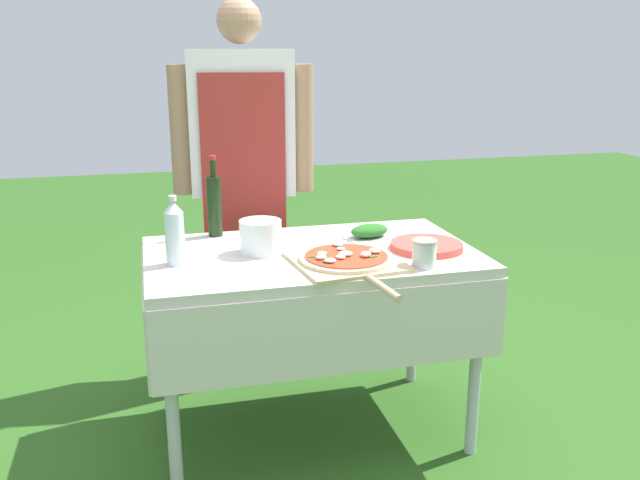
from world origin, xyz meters
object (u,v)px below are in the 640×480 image
object	(u,v)px
sauce_jar	(424,255)
herb_container	(369,232)
plate_stack	(427,246)
water_bottle	(175,233)
oil_bottle	(214,204)
person_cook	(243,160)
prep_table	(311,275)
pizza_on_peel	(347,260)
mixing_tub	(260,237)

from	to	relation	value
sauce_jar	herb_container	bearing A→B (deg)	99.37
plate_stack	sauce_jar	bearing A→B (deg)	-115.80
sauce_jar	water_bottle	bearing A→B (deg)	163.41
oil_bottle	herb_container	xyz separation A→B (m)	(0.57, -0.19, -0.10)
person_cook	sauce_jar	size ratio (longest dim) A/B	17.28
prep_table	person_cook	xyz separation A→B (m)	(-0.14, 0.65, 0.33)
person_cook	pizza_on_peel	distance (m)	0.89
sauce_jar	prep_table	bearing A→B (deg)	139.68
oil_bottle	plate_stack	xyz separation A→B (m)	(0.73, -0.38, -0.11)
prep_table	plate_stack	xyz separation A→B (m)	(0.41, -0.08, 0.10)
herb_container	mixing_tub	xyz separation A→B (m)	(-0.44, -0.08, 0.03)
person_cook	sauce_jar	bearing A→B (deg)	124.49
plate_stack	pizza_on_peel	bearing A→B (deg)	-163.63
pizza_on_peel	mixing_tub	distance (m)	0.34
pizza_on_peel	herb_container	world-z (taller)	herb_container
person_cook	water_bottle	size ratio (longest dim) A/B	6.88
water_bottle	plate_stack	bearing A→B (deg)	-3.05
herb_container	sauce_jar	bearing A→B (deg)	-80.63
oil_bottle	water_bottle	distance (m)	0.37
person_cook	water_bottle	world-z (taller)	person_cook
pizza_on_peel	mixing_tub	bearing A→B (deg)	135.11
person_cook	plate_stack	world-z (taller)	person_cook
herb_container	mixing_tub	size ratio (longest dim) A/B	1.38
oil_bottle	pizza_on_peel	bearing A→B (deg)	-50.45
mixing_tub	sauce_jar	bearing A→B (deg)	-30.91
oil_bottle	plate_stack	world-z (taller)	oil_bottle
prep_table	water_bottle	world-z (taller)	water_bottle
oil_bottle	person_cook	bearing A→B (deg)	64.49
pizza_on_peel	herb_container	size ratio (longest dim) A/B	2.78
pizza_on_peel	oil_bottle	size ratio (longest dim) A/B	1.84
oil_bottle	mixing_tub	xyz separation A→B (m)	(0.13, -0.27, -0.07)
plate_stack	person_cook	bearing A→B (deg)	127.40
herb_container	sauce_jar	size ratio (longest dim) A/B	2.20
person_cook	mixing_tub	bearing A→B (deg)	94.47
pizza_on_peel	water_bottle	bearing A→B (deg)	158.80
oil_bottle	sauce_jar	distance (m)	0.86
prep_table	plate_stack	distance (m)	0.43
person_cook	plate_stack	xyz separation A→B (m)	(0.56, -0.73, -0.23)
plate_stack	sauce_jar	xyz separation A→B (m)	(-0.09, -0.19, 0.03)
mixing_tub	plate_stack	distance (m)	0.61
prep_table	oil_bottle	distance (m)	0.48
mixing_tub	prep_table	bearing A→B (deg)	-8.65
prep_table	person_cook	bearing A→B (deg)	102.58
water_bottle	pizza_on_peel	bearing A→B (deg)	-14.41
water_bottle	sauce_jar	xyz separation A→B (m)	(0.80, -0.24, -0.07)
pizza_on_peel	sauce_jar	size ratio (longest dim) A/B	6.11
water_bottle	plate_stack	world-z (taller)	water_bottle
pizza_on_peel	mixing_tub	world-z (taller)	mixing_tub
prep_table	pizza_on_peel	size ratio (longest dim) A/B	2.06
water_bottle	herb_container	distance (m)	0.76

